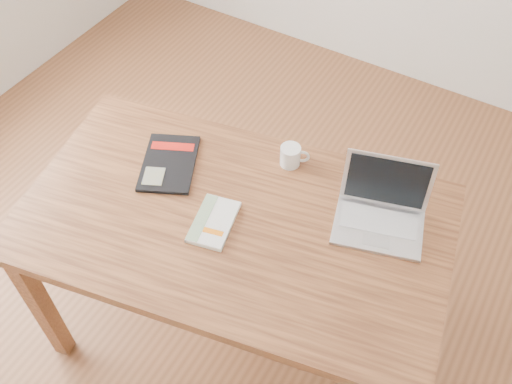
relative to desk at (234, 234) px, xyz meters
The scene contains 6 objects.
room 0.70m from the desk, 142.63° to the right, with size 4.04×4.04×2.70m.
desk is the anchor object (origin of this frame).
white_guidebook 0.12m from the desk, 129.89° to the right, with size 0.16×0.22×0.02m.
black_guidebook 0.35m from the desk, 165.11° to the left, with size 0.28×0.32×0.01m.
laptop 0.49m from the desk, 30.25° to the left, with size 0.34×0.31×0.20m.
coffee_mug 0.34m from the desk, 81.69° to the left, with size 0.10×0.07×0.08m.
Camera 1 is at (0.64, -0.88, 2.23)m, focal length 40.00 mm.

